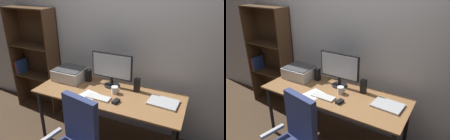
% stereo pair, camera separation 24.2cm
% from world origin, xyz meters
% --- Properties ---
extents(back_wall, '(6.40, 0.10, 2.60)m').
position_xyz_m(back_wall, '(0.00, 0.51, 1.30)').
color(back_wall, silver).
rests_on(back_wall, ground).
extents(desk, '(1.79, 0.68, 0.74)m').
position_xyz_m(desk, '(0.00, 0.00, 0.66)').
color(desk, olive).
rests_on(desk, ground).
extents(monitor, '(0.53, 0.20, 0.44)m').
position_xyz_m(monitor, '(-0.04, 0.20, 0.99)').
color(monitor, black).
rests_on(monitor, desk).
extents(keyboard, '(0.29, 0.11, 0.02)m').
position_xyz_m(keyboard, '(-0.05, -0.15, 0.75)').
color(keyboard, silver).
rests_on(keyboard, desk).
extents(mouse, '(0.08, 0.11, 0.03)m').
position_xyz_m(mouse, '(0.17, -0.16, 0.76)').
color(mouse, black).
rests_on(mouse, desk).
extents(coffee_mug, '(0.10, 0.08, 0.09)m').
position_xyz_m(coffee_mug, '(0.07, 0.03, 0.78)').
color(coffee_mug, white).
rests_on(coffee_mug, desk).
extents(laptop, '(0.34, 0.25, 0.02)m').
position_xyz_m(laptop, '(0.65, 0.05, 0.75)').
color(laptop, '#B7BABC').
rests_on(laptop, desk).
extents(speaker_left, '(0.06, 0.07, 0.17)m').
position_xyz_m(speaker_left, '(-0.38, 0.19, 0.82)').
color(speaker_left, black).
rests_on(speaker_left, desk).
extents(speaker_right, '(0.06, 0.07, 0.17)m').
position_xyz_m(speaker_right, '(0.30, 0.19, 0.82)').
color(speaker_right, black).
rests_on(speaker_right, desk).
extents(printer, '(0.40, 0.34, 0.16)m').
position_xyz_m(printer, '(-0.64, 0.14, 0.82)').
color(printer, silver).
rests_on(printer, desk).
extents(paper_sheet, '(0.28, 0.34, 0.00)m').
position_xyz_m(paper_sheet, '(-0.19, -0.19, 0.74)').
color(paper_sheet, white).
rests_on(paper_sheet, desk).
extents(bookshelf, '(0.76, 0.28, 1.64)m').
position_xyz_m(bookshelf, '(-1.43, 0.34, 0.82)').
color(bookshelf, '#4C331E').
rests_on(bookshelf, ground).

